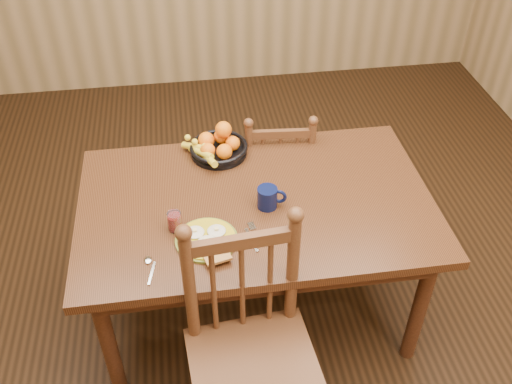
{
  "coord_description": "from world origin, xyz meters",
  "views": [
    {
      "loc": [
        -0.28,
        -1.93,
        2.44
      ],
      "look_at": [
        0.0,
        0.0,
        0.8
      ],
      "focal_mm": 40.0,
      "sensor_mm": 36.0,
      "label": 1
    }
  ],
  "objects": [
    {
      "name": "breakfast_plate",
      "position": [
        -0.24,
        -0.23,
        0.76
      ],
      "size": [
        0.26,
        0.3,
        0.04
      ],
      "color": "#59601E",
      "rests_on": "dining_table"
    },
    {
      "name": "spoon",
      "position": [
        -0.48,
        -0.33,
        0.75
      ],
      "size": [
        0.05,
        0.16,
        0.01
      ],
      "rotation": [
        0.0,
        0.0,
        -0.21
      ],
      "color": "silver",
      "rests_on": "dining_table"
    },
    {
      "name": "chair_near",
      "position": [
        -0.11,
        -0.65,
        0.52
      ],
      "size": [
        0.53,
        0.51,
        1.08
      ],
      "rotation": [
        0.0,
        0.0,
        0.08
      ],
      "color": "#432214",
      "rests_on": "ground"
    },
    {
      "name": "fruit_bowl",
      "position": [
        -0.14,
        0.38,
        0.8
      ],
      "size": [
        0.32,
        0.32,
        0.17
      ],
      "color": "black",
      "rests_on": "dining_table"
    },
    {
      "name": "chair_far",
      "position": [
        0.2,
        0.56,
        0.43
      ],
      "size": [
        0.43,
        0.41,
        0.88
      ],
      "rotation": [
        0.0,
        0.0,
        3.06
      ],
      "color": "#432214",
      "rests_on": "ground"
    },
    {
      "name": "dining_table",
      "position": [
        0.0,
        0.0,
        0.67
      ],
      "size": [
        1.6,
        1.0,
        0.75
      ],
      "color": "black",
      "rests_on": "ground"
    },
    {
      "name": "coffee_mug",
      "position": [
        0.05,
        -0.05,
        0.8
      ],
      "size": [
        0.13,
        0.09,
        0.1
      ],
      "color": "black",
      "rests_on": "dining_table"
    },
    {
      "name": "room",
      "position": [
        0.0,
        0.0,
        1.35
      ],
      "size": [
        4.52,
        5.02,
        2.72
      ],
      "color": "black",
      "rests_on": "ground"
    },
    {
      "name": "juice_glass",
      "position": [
        -0.37,
        -0.14,
        0.79
      ],
      "size": [
        0.06,
        0.06,
        0.09
      ],
      "color": "silver",
      "rests_on": "dining_table"
    },
    {
      "name": "fork",
      "position": [
        -0.05,
        -0.22,
        0.75
      ],
      "size": [
        0.05,
        0.18,
        0.0
      ],
      "rotation": [
        0.0,
        0.0,
        0.2
      ],
      "color": "silver",
      "rests_on": "dining_table"
    }
  ]
}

